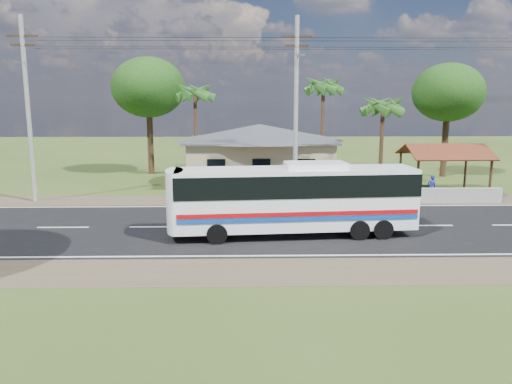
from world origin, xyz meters
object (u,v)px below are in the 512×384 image
at_px(motorcycle, 268,193).
at_px(coach_bus, 296,194).
at_px(person, 432,187).
at_px(waiting_shed, 444,153).

bearing_deg(motorcycle, coach_bus, 174.88).
bearing_deg(motorcycle, person, -97.75).
height_order(waiting_shed, coach_bus, coach_bus).
height_order(waiting_shed, motorcycle, waiting_shed).
distance_m(motorcycle, person, 10.41).
xyz_separation_m(waiting_shed, person, (-1.29, -1.56, -2.00)).
bearing_deg(waiting_shed, coach_bus, -136.82).
relative_size(coach_bus, motorcycle, 5.83).
xyz_separation_m(waiting_shed, coach_bus, (-10.77, -10.10, -0.79)).
height_order(waiting_shed, person, waiting_shed).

